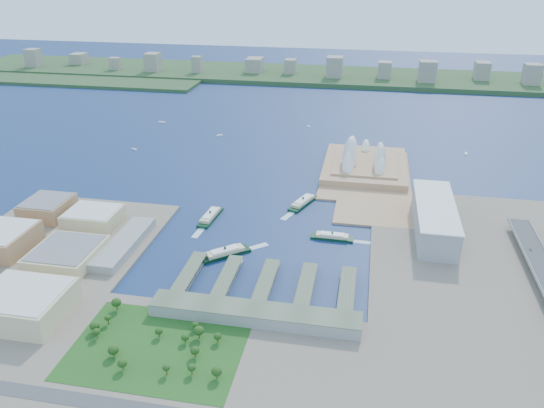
% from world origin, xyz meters
% --- Properties ---
extents(ground, '(3000.00, 3000.00, 0.00)m').
position_xyz_m(ground, '(0.00, 0.00, 0.00)').
color(ground, '#0F2148').
rests_on(ground, ground).
extents(west_land, '(220.00, 390.00, 3.00)m').
position_xyz_m(west_land, '(-250.00, -105.00, 1.50)').
color(west_land, '#786A5C').
rests_on(west_land, ground).
extents(south_land, '(720.00, 180.00, 3.00)m').
position_xyz_m(south_land, '(0.00, -210.00, 1.50)').
color(south_land, '#786A5C').
rests_on(south_land, ground).
extents(east_land, '(240.00, 500.00, 3.00)m').
position_xyz_m(east_land, '(240.00, -50.00, 1.50)').
color(east_land, '#786A5C').
rests_on(east_land, ground).
extents(peninsula, '(135.00, 220.00, 3.00)m').
position_xyz_m(peninsula, '(107.50, 260.00, 1.50)').
color(peninsula, tan).
rests_on(peninsula, ground).
extents(far_shore, '(2200.00, 260.00, 12.00)m').
position_xyz_m(far_shore, '(0.00, 980.00, 6.00)').
color(far_shore, '#2D4926').
rests_on(far_shore, ground).
extents(opera_house, '(134.00, 180.00, 58.00)m').
position_xyz_m(opera_house, '(105.00, 280.00, 32.00)').
color(opera_house, white).
rests_on(opera_house, peninsula).
extents(toaster_building, '(45.00, 155.00, 35.00)m').
position_xyz_m(toaster_building, '(195.00, 80.00, 20.50)').
color(toaster_building, gray).
rests_on(toaster_building, east_land).
extents(west_buildings, '(200.00, 280.00, 27.00)m').
position_xyz_m(west_buildings, '(-250.00, -70.00, 16.50)').
color(west_buildings, '#A27751').
rests_on(west_buildings, west_land).
extents(ferry_wharves, '(184.00, 90.00, 9.30)m').
position_xyz_m(ferry_wharves, '(14.00, -75.00, 4.65)').
color(ferry_wharves, '#4D5742').
rests_on(ferry_wharves, ground).
extents(terminal_building, '(200.00, 28.00, 12.00)m').
position_xyz_m(terminal_building, '(15.00, -135.00, 9.00)').
color(terminal_building, gray).
rests_on(terminal_building, south_land).
extents(park, '(150.00, 110.00, 16.00)m').
position_xyz_m(park, '(-60.00, -190.00, 11.00)').
color(park, '#194714').
rests_on(park, south_land).
extents(far_skyline, '(1900.00, 140.00, 55.00)m').
position_xyz_m(far_skyline, '(0.00, 960.00, 39.50)').
color(far_skyline, gray).
rests_on(far_skyline, far_shore).
extents(ferry_a, '(19.92, 59.97, 11.14)m').
position_xyz_m(ferry_a, '(-89.37, 66.69, 5.57)').
color(ferry_a, black).
rests_on(ferry_a, ground).
extents(ferry_b, '(35.85, 61.32, 11.32)m').
position_xyz_m(ferry_b, '(24.75, 132.88, 5.66)').
color(ferry_b, black).
rests_on(ferry_b, ground).
extents(ferry_c, '(55.90, 50.64, 11.39)m').
position_xyz_m(ferry_c, '(-44.93, -21.45, 5.70)').
color(ferry_c, black).
rests_on(ferry_c, ground).
extents(ferry_d, '(52.37, 14.58, 9.84)m').
position_xyz_m(ferry_d, '(73.09, 41.30, 4.92)').
color(ferry_d, black).
rests_on(ferry_d, ground).
extents(boat_a, '(11.98, 8.24, 2.31)m').
position_xyz_m(boat_a, '(-302.84, 305.21, 1.15)').
color(boat_a, white).
rests_on(boat_a, ground).
extents(boat_b, '(10.84, 10.54, 3.03)m').
position_xyz_m(boat_b, '(-174.61, 409.69, 1.51)').
color(boat_b, white).
rests_on(boat_b, ground).
extents(boat_c, '(6.07, 13.25, 2.88)m').
position_xyz_m(boat_c, '(276.92, 391.19, 1.44)').
color(boat_c, white).
rests_on(boat_c, ground).
extents(boat_d, '(16.42, 6.53, 2.71)m').
position_xyz_m(boat_d, '(-316.49, 474.43, 1.35)').
color(boat_d, white).
rests_on(boat_d, ground).
extents(boat_e, '(7.26, 10.51, 2.48)m').
position_xyz_m(boat_e, '(-13.49, 502.27, 1.24)').
color(boat_e, white).
rests_on(boat_e, ground).
extents(car_c, '(1.70, 4.17, 1.21)m').
position_xyz_m(car_c, '(296.00, 29.50, 15.46)').
color(car_c, slate).
rests_on(car_c, expressway).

